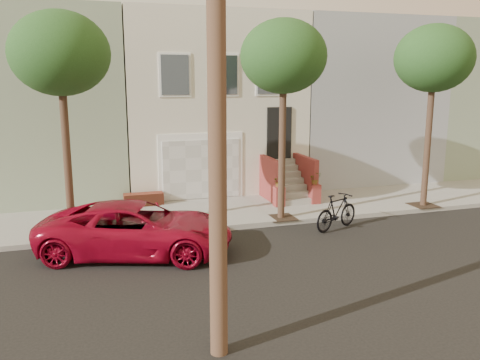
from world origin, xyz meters
name	(u,v)px	position (x,y,z in m)	size (l,w,h in m)	color
ground	(302,268)	(0.00, 0.00, 0.00)	(90.00, 90.00, 0.00)	black
sidewalk	(239,211)	(0.00, 5.35, 0.07)	(40.00, 3.70, 0.15)	gray
house_row	(200,101)	(0.00, 11.19, 3.64)	(33.10, 11.70, 7.00)	beige
tree_left	(60,55)	(-5.50, 3.90, 5.26)	(2.70, 2.57, 6.30)	#2D2116
tree_mid	(284,58)	(1.00, 3.90, 5.26)	(2.70, 2.57, 6.30)	#2D2116
tree_right	(434,60)	(6.50, 3.90, 5.26)	(2.70, 2.57, 6.30)	#2D2116
pickup_truck	(137,229)	(-3.82, 2.20, 0.71)	(2.34, 5.09, 1.41)	maroon
motorcycle	(337,212)	(2.36, 2.66, 0.57)	(0.54, 1.89, 1.14)	black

